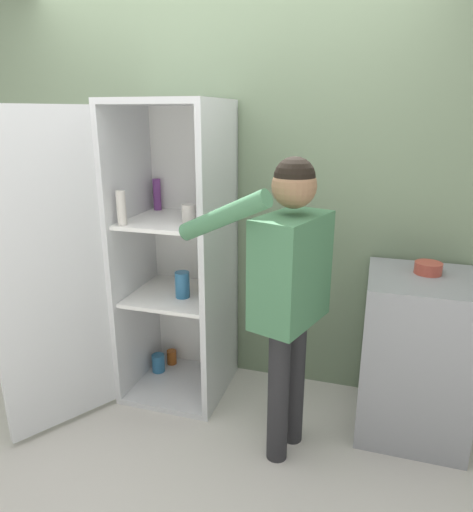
% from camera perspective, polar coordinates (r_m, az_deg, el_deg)
% --- Properties ---
extents(ground_plane, '(12.00, 12.00, 0.00)m').
position_cam_1_polar(ground_plane, '(2.73, -8.49, -23.23)').
color(ground_plane, beige).
extents(wall_back, '(7.00, 0.06, 2.55)m').
position_cam_1_polar(wall_back, '(3.02, -1.56, 7.98)').
color(wall_back, gray).
rests_on(wall_back, ground_plane).
extents(refrigerator, '(0.98, 1.15, 1.85)m').
position_cam_1_polar(refrigerator, '(2.84, -10.29, -0.35)').
color(refrigerator, silver).
rests_on(refrigerator, ground_plane).
extents(person, '(0.73, 0.55, 1.58)m').
position_cam_1_polar(person, '(2.25, 6.60, -2.67)').
color(person, '#262628').
rests_on(person, ground_plane).
extents(counter, '(0.58, 0.59, 0.93)m').
position_cam_1_polar(counter, '(2.82, 21.38, -11.46)').
color(counter, gray).
rests_on(counter, ground_plane).
extents(bowl, '(0.15, 0.15, 0.06)m').
position_cam_1_polar(bowl, '(2.69, 22.84, -1.40)').
color(bowl, '#B24738').
rests_on(bowl, counter).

